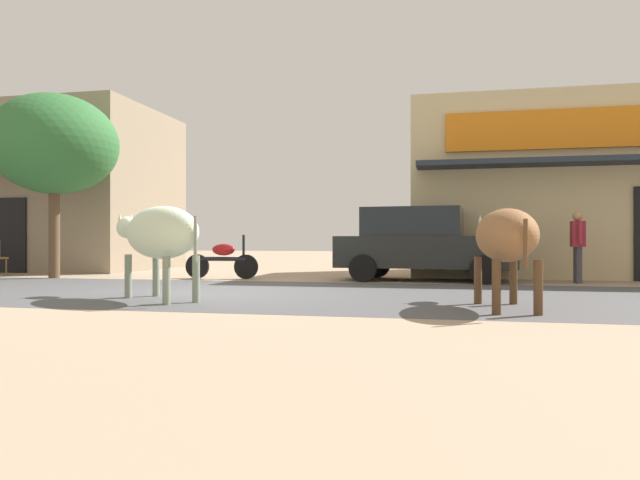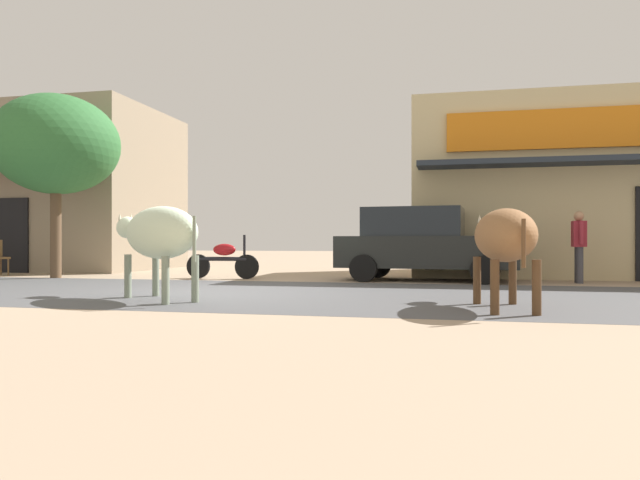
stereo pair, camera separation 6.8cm
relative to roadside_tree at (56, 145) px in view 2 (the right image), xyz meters
name	(u,v)px [view 2 (the right image)]	position (x,y,z in m)	size (l,w,h in m)	color
ground	(205,292)	(5.11, -2.85, -3.21)	(80.00, 80.00, 0.00)	tan
asphalt_road	(205,292)	(5.11, -2.85, -3.21)	(72.00, 5.57, 0.00)	#4F5052
storefront_left_cafe	(47,191)	(-3.41, 4.10, -0.73)	(7.61, 5.59, 4.96)	gray
storefront_right_club	(575,191)	(12.53, 4.10, -1.00)	(8.26, 5.59, 4.41)	#CBB888
roadside_tree	(56,145)	(0.00, 0.00, 0.00)	(3.00, 3.00, 4.43)	brown
parked_hatchback_car	(423,243)	(8.71, 0.93, -2.37)	(4.03, 2.08, 1.64)	black
parked_motorcycle	(224,259)	(4.06, 0.62, -2.75)	(1.80, 0.24, 1.04)	black
cow_near_brown	(158,234)	(4.98, -4.28, -2.21)	(2.30, 1.87, 1.42)	beige
cow_far_dark	(503,236)	(10.00, -4.36, -2.26)	(0.93, 2.50, 1.32)	#8C5E38
pedestrian_by_shop	(579,241)	(11.97, 0.84, -2.33)	(0.28, 0.61, 1.52)	#3F3F47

